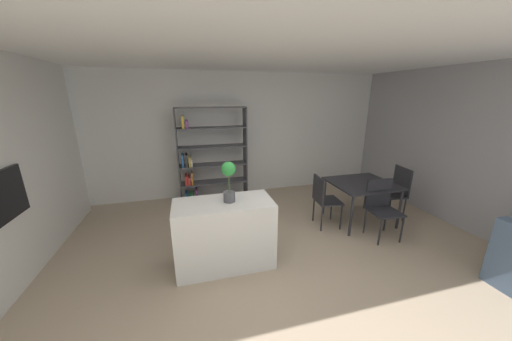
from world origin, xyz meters
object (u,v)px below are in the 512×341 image
(kitchen_island, at_px, (224,234))
(open_bookshelf, at_px, (206,160))
(potted_plant_on_island, at_px, (229,178))
(dining_chair_near, at_px, (381,204))
(dining_chair_island_side, at_px, (323,197))
(dining_chair_window_side, at_px, (396,188))
(built_in_oven, at_px, (6,195))
(dining_table, at_px, (362,186))

(kitchen_island, distance_m, open_bookshelf, 2.32)
(potted_plant_on_island, xyz_separation_m, dining_chair_near, (2.46, 0.10, -0.67))
(dining_chair_near, bearing_deg, open_bookshelf, 143.44)
(dining_chair_island_side, distance_m, dining_chair_window_side, 1.49)
(open_bookshelf, bearing_deg, potted_plant_on_island, -86.96)
(dining_chair_island_side, bearing_deg, built_in_oven, 101.11)
(open_bookshelf, xyz_separation_m, dining_chair_near, (2.58, -2.18, -0.37))
(kitchen_island, height_order, dining_chair_island_side, kitchen_island)
(dining_table, xyz_separation_m, dining_chair_near, (0.01, -0.50, -0.12))
(built_in_oven, relative_size, dining_chair_near, 0.66)
(built_in_oven, relative_size, dining_chair_window_side, 0.64)
(dining_chair_window_side, bearing_deg, potted_plant_on_island, -71.46)
(potted_plant_on_island, distance_m, dining_table, 2.59)
(dining_table, xyz_separation_m, dining_chair_window_side, (0.75, -0.01, -0.10))
(kitchen_island, relative_size, potted_plant_on_island, 2.43)
(open_bookshelf, relative_size, dining_table, 1.88)
(built_in_oven, distance_m, dining_chair_window_side, 5.69)
(dining_chair_island_side, relative_size, dining_chair_window_side, 0.94)
(dining_table, distance_m, dining_chair_window_side, 0.76)
(dining_table, height_order, dining_chair_island_side, dining_chair_island_side)
(dining_chair_island_side, xyz_separation_m, dining_chair_window_side, (1.49, -0.02, 0.02))
(dining_table, distance_m, dining_chair_near, 0.52)
(potted_plant_on_island, xyz_separation_m, dining_table, (2.46, 0.60, -0.55))
(kitchen_island, distance_m, dining_chair_island_side, 1.90)
(dining_chair_window_side, bearing_deg, dining_table, -82.91)
(built_in_oven, distance_m, dining_chair_island_side, 4.21)
(dining_table, relative_size, dining_chair_island_side, 1.18)
(built_in_oven, height_order, kitchen_island, built_in_oven)
(kitchen_island, relative_size, dining_chair_island_side, 1.41)
(dining_chair_near, bearing_deg, potted_plant_on_island, -174.13)
(kitchen_island, bearing_deg, dining_chair_window_side, 10.12)
(dining_chair_window_side, bearing_deg, kitchen_island, -71.72)
(dining_chair_near, bearing_deg, kitchen_island, -174.22)
(open_bookshelf, relative_size, dining_chair_island_side, 2.21)
(built_in_oven, xyz_separation_m, dining_chair_island_side, (4.15, 0.38, -0.62))
(open_bookshelf, height_order, dining_chair_window_side, open_bookshelf)
(potted_plant_on_island, bearing_deg, dining_chair_near, 2.28)
(open_bookshelf, bearing_deg, kitchen_island, -88.96)
(open_bookshelf, xyz_separation_m, dining_chair_island_side, (1.84, -1.67, -0.37))
(kitchen_island, height_order, dining_chair_window_side, dining_chair_window_side)
(kitchen_island, xyz_separation_m, dining_table, (2.54, 0.60, 0.21))
(built_in_oven, height_order, potted_plant_on_island, built_in_oven)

